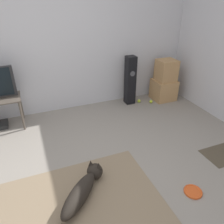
{
  "coord_description": "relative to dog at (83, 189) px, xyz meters",
  "views": [
    {
      "loc": [
        -0.49,
        -1.82,
        2.01
      ],
      "look_at": [
        0.57,
        0.82,
        0.45
      ],
      "focal_mm": 35.0,
      "sensor_mm": 36.0,
      "label": 1
    }
  ],
  "objects": [
    {
      "name": "dog",
      "position": [
        0.0,
        0.0,
        0.0
      ],
      "size": [
        0.75,
        0.77,
        0.25
      ],
      "color": "black",
      "rests_on": "area_rug"
    },
    {
      "name": "tennis_ball_near_speaker",
      "position": [
        1.7,
        1.89,
        -0.08
      ],
      "size": [
        0.07,
        0.07,
        0.07
      ],
      "color": "#C6E033",
      "rests_on": "ground_plane"
    },
    {
      "name": "floor_speaker",
      "position": [
        1.52,
        1.96,
        0.37
      ],
      "size": [
        0.18,
        0.19,
        0.97
      ],
      "color": "black",
      "rests_on": "ground_plane"
    },
    {
      "name": "cardboard_box_upper",
      "position": [
        2.27,
        1.85,
        0.52
      ],
      "size": [
        0.37,
        0.34,
        0.43
      ],
      "color": "tan",
      "rests_on": "cardboard_box_lower"
    },
    {
      "name": "frisbee",
      "position": [
        1.18,
        -0.41,
        -0.1
      ],
      "size": [
        0.21,
        0.21,
        0.03
      ],
      "color": "#DB511E",
      "rests_on": "ground_plane"
    },
    {
      "name": "wall_back",
      "position": [
        0.16,
        2.23,
        1.16
      ],
      "size": [
        8.0,
        0.06,
        2.55
      ],
      "color": "silver",
      "rests_on": "ground_plane"
    },
    {
      "name": "cardboard_box_lower",
      "position": [
        2.26,
        1.86,
        0.09
      ],
      "size": [
        0.45,
        0.42,
        0.42
      ],
      "color": "tan",
      "rests_on": "ground_plane"
    },
    {
      "name": "ground_plane",
      "position": [
        0.16,
        0.13,
        -0.12
      ],
      "size": [
        12.0,
        12.0,
        0.0
      ],
      "primitive_type": "plane",
      "color": "gray"
    },
    {
      "name": "tennis_ball_by_boxes",
      "position": [
        1.92,
        1.77,
        -0.08
      ],
      "size": [
        0.07,
        0.07,
        0.07
      ],
      "color": "#C6E033",
      "rests_on": "ground_plane"
    },
    {
      "name": "area_rug",
      "position": [
        -0.04,
        -0.1,
        -0.11
      ],
      "size": [
        1.7,
        1.27,
        0.01
      ],
      "color": "#847056",
      "rests_on": "ground_plane"
    }
  ]
}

